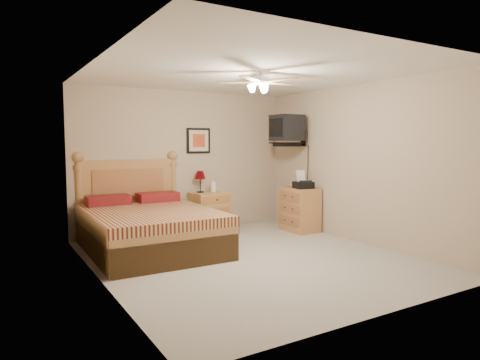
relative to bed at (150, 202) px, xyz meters
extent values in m
plane|color=gray|center=(1.05, -1.12, -0.73)|extent=(4.50, 4.50, 0.00)
cube|color=white|center=(1.05, -1.12, 1.77)|extent=(4.00, 4.50, 0.04)
cube|color=tan|center=(1.05, 1.13, 0.52)|extent=(4.00, 0.04, 2.50)
cube|color=tan|center=(1.05, -3.37, 0.52)|extent=(4.00, 0.04, 2.50)
cube|color=tan|center=(-0.95, -1.12, 0.52)|extent=(0.04, 4.50, 2.50)
cube|color=tan|center=(3.05, -1.12, 0.52)|extent=(0.04, 4.50, 2.50)
cube|color=#9E7540|center=(1.42, 0.88, -0.38)|extent=(0.68, 0.53, 0.69)
imported|color=white|center=(1.49, 0.88, 0.09)|extent=(0.12, 0.12, 0.25)
cube|color=black|center=(1.32, 1.11, 0.89)|extent=(0.46, 0.04, 0.46)
cube|color=#A56834|center=(2.78, -0.01, -0.34)|extent=(0.47, 0.67, 0.78)
imported|color=beige|center=(2.79, 0.23, 0.07)|extent=(0.27, 0.34, 0.03)
imported|color=gray|center=(2.82, 0.23, 0.09)|extent=(0.26, 0.32, 0.02)
camera|label=1|loc=(-2.04, -5.97, 0.86)|focal=32.00mm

